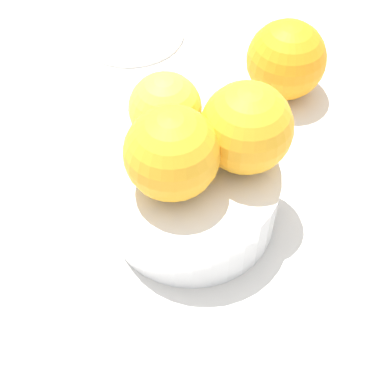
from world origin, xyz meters
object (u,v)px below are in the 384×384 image
object	(u,v)px
orange_in_bowl_1	(173,155)
side_plate	(132,32)
orange_loose_0	(286,60)
orange_in_bowl_0	(246,128)
orange_in_bowl_2	(165,109)
fruit_bowl	(192,197)

from	to	relation	value
orange_in_bowl_1	side_plate	distance (cm)	30.02
orange_loose_0	side_plate	size ratio (longest dim) A/B	0.65
orange_in_bowl_0	orange_in_bowl_2	xyz separation A→B (cm)	(6.04, 3.71, -0.66)
fruit_bowl	orange_in_bowl_0	distance (cm)	8.14
orange_in_bowl_1	orange_loose_0	distance (cm)	21.82
fruit_bowl	orange_in_bowl_2	bearing A→B (deg)	-8.27
fruit_bowl	orange_in_bowl_1	bearing A→B (deg)	95.33
orange_loose_0	side_plate	bearing A→B (deg)	25.21
orange_in_bowl_0	fruit_bowl	bearing A→B (deg)	76.75
orange_in_bowl_0	orange_loose_0	size ratio (longest dim) A/B	0.90
orange_in_bowl_2	side_plate	world-z (taller)	orange_in_bowl_2
orange_in_bowl_0	orange_loose_0	distance (cm)	17.00
orange_in_bowl_2	orange_loose_0	world-z (taller)	orange_in_bowl_2
side_plate	orange_in_bowl_0	bearing A→B (deg)	170.32
orange_in_bowl_0	side_plate	bearing A→B (deg)	-9.68
orange_in_bowl_1	orange_loose_0	size ratio (longest dim) A/B	0.90
orange_loose_0	side_plate	xyz separation A→B (cm)	(17.85, 8.40, -3.74)
side_plate	orange_loose_0	bearing A→B (deg)	-154.79
orange_in_bowl_0	orange_in_bowl_1	xyz separation A→B (cm)	(0.87, 6.26, -0.01)
orange_in_bowl_0	orange_loose_0	xyz separation A→B (cm)	(9.45, -13.06, -5.39)
fruit_bowl	orange_loose_0	distance (cm)	19.46
fruit_bowl	orange_in_bowl_0	xyz separation A→B (cm)	(-1.04, -4.44, 6.74)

